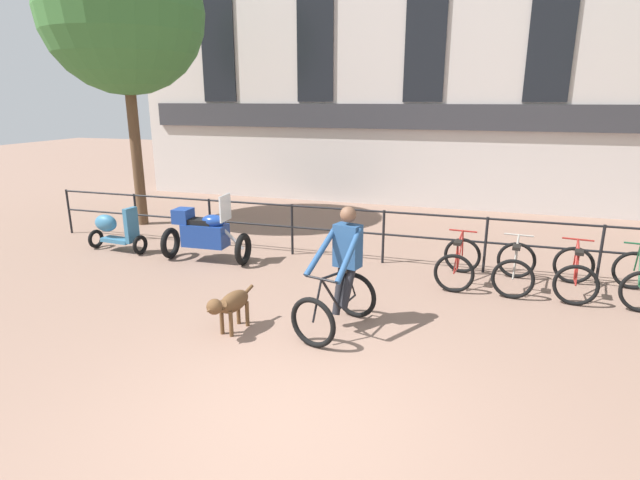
% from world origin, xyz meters
% --- Properties ---
extents(ground_plane, '(60.00, 60.00, 0.00)m').
position_xyz_m(ground_plane, '(0.00, 0.00, 0.00)').
color(ground_plane, '#846656').
extents(canal_railing, '(15.05, 0.05, 1.05)m').
position_xyz_m(canal_railing, '(-0.00, 5.20, 0.71)').
color(canal_railing, black).
rests_on(canal_railing, ground_plane).
extents(building_facade, '(18.00, 0.72, 11.13)m').
position_xyz_m(building_facade, '(-0.00, 10.99, 5.54)').
color(building_facade, beige).
rests_on(building_facade, ground_plane).
extents(cyclist_with_bike, '(0.97, 1.31, 1.70)m').
position_xyz_m(cyclist_with_bike, '(-0.04, 2.20, 0.76)').
color(cyclist_with_bike, black).
rests_on(cyclist_with_bike, ground_plane).
extents(dog, '(0.35, 0.99, 0.60)m').
position_xyz_m(dog, '(-1.42, 1.60, 0.42)').
color(dog, brown).
rests_on(dog, ground_plane).
extents(parked_motorcycle, '(1.72, 0.68, 1.35)m').
position_xyz_m(parked_motorcycle, '(-3.35, 4.27, 0.56)').
color(parked_motorcycle, black).
rests_on(parked_motorcycle, ground_plane).
extents(parked_bicycle_near_lamp, '(0.76, 1.17, 0.86)m').
position_xyz_m(parked_bicycle_near_lamp, '(1.44, 4.54, 0.36)').
color(parked_bicycle_near_lamp, black).
rests_on(parked_bicycle_near_lamp, ground_plane).
extents(parked_bicycle_mid_left, '(0.78, 1.17, 0.86)m').
position_xyz_m(parked_bicycle_mid_left, '(2.36, 4.54, 0.36)').
color(parked_bicycle_mid_left, black).
rests_on(parked_bicycle_mid_left, ground_plane).
extents(parked_bicycle_mid_right, '(0.79, 1.18, 0.86)m').
position_xyz_m(parked_bicycle_mid_right, '(3.27, 4.54, 0.36)').
color(parked_bicycle_mid_right, black).
rests_on(parked_bicycle_mid_right, ground_plane).
extents(parked_bicycle_far_end, '(0.79, 1.18, 0.86)m').
position_xyz_m(parked_bicycle_far_end, '(4.19, 4.54, 0.36)').
color(parked_bicycle_far_end, black).
rests_on(parked_bicycle_far_end, ground_plane).
extents(parked_scooter, '(1.31, 0.51, 0.96)m').
position_xyz_m(parked_scooter, '(-5.50, 4.32, 0.46)').
color(parked_scooter, black).
rests_on(parked_scooter, ground_plane).
extents(tree_canalside_left, '(3.72, 3.72, 6.88)m').
position_xyz_m(tree_canalside_left, '(-6.44, 6.49, 5.00)').
color(tree_canalside_left, brown).
rests_on(tree_canalside_left, ground_plane).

